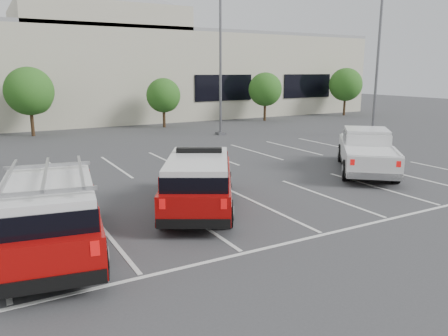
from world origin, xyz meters
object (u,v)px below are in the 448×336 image
at_px(tree_far_right, 346,86).
at_px(light_pole_right, 378,61).
at_px(tree_mid_right, 164,97).
at_px(white_pickup, 366,155).
at_px(ladder_suv, 51,220).
at_px(convention_building, 76,69).
at_px(tree_mid_left, 31,93).
at_px(fire_chief_suv, 199,186).
at_px(light_pole_mid, 220,62).
at_px(tree_right, 266,90).

relative_size(tree_far_right, light_pole_right, 0.47).
bearing_deg(tree_mid_right, tree_far_right, 0.00).
height_order(tree_mid_right, light_pole_right, light_pole_right).
height_order(white_pickup, ladder_suv, ladder_suv).
height_order(convention_building, white_pickup, convention_building).
relative_size(tree_mid_left, tree_mid_right, 1.21).
xyz_separation_m(fire_chief_suv, ladder_suv, (-4.86, -1.51, 0.08)).
height_order(tree_mid_right, white_pickup, tree_mid_right).
relative_size(fire_chief_suv, ladder_suv, 1.00).
distance_m(tree_far_right, white_pickup, 26.70).
xyz_separation_m(convention_building, tree_far_right, (24.91, -9.82, -1.68)).
bearing_deg(light_pole_mid, fire_chief_suv, -121.21).
relative_size(tree_far_right, ladder_suv, 0.80).
xyz_separation_m(tree_mid_right, fire_chief_suv, (-7.18, -21.04, -1.68)).
xyz_separation_m(light_pole_mid, light_pole_right, (9.00, -6.00, 0.00)).
height_order(convention_building, tree_mid_right, convention_building).
distance_m(tree_mid_left, tree_far_right, 30.00).
bearing_deg(tree_mid_right, tree_right, 0.00).
relative_size(tree_right, fire_chief_suv, 0.73).
distance_m(tree_mid_right, ladder_suv, 25.61).
bearing_deg(light_pole_right, light_pole_mid, 146.31).
bearing_deg(convention_building, tree_right, -33.37).
xyz_separation_m(light_pole_mid, fire_chief_suv, (-9.09, -15.00, -4.36)).
xyz_separation_m(tree_far_right, light_pole_right, (-9.09, -12.05, 2.14)).
relative_size(convention_building, tree_right, 13.58).
bearing_deg(light_pole_right, ladder_suv, -155.39).
bearing_deg(convention_building, light_pole_mid, -66.74).
distance_m(convention_building, tree_mid_right, 11.20).
bearing_deg(light_pole_mid, tree_mid_left, 153.08).
bearing_deg(light_pole_right, tree_right, 94.31).
distance_m(convention_building, tree_far_right, 26.83).
xyz_separation_m(tree_mid_right, tree_far_right, (20.00, 0.00, 0.54)).
relative_size(convention_building, tree_mid_right, 15.04).
xyz_separation_m(tree_mid_left, fire_chief_suv, (2.82, -21.04, -2.22)).
xyz_separation_m(fire_chief_suv, white_pickup, (9.27, 1.37, -0.06)).
bearing_deg(fire_chief_suv, ladder_suv, -133.51).
distance_m(light_pole_right, fire_chief_suv, 20.67).
bearing_deg(tree_far_right, ladder_suv, -144.85).
height_order(tree_mid_right, tree_far_right, tree_far_right).
bearing_deg(tree_far_right, white_pickup, -132.30).
relative_size(tree_far_right, fire_chief_suv, 0.80).
distance_m(tree_right, white_pickup, 21.29).
distance_m(tree_mid_left, light_pole_right, 24.23).
bearing_deg(light_pole_right, convention_building, 125.89).
xyz_separation_m(tree_right, ladder_suv, (-22.03, -22.55, -1.87)).
bearing_deg(ladder_suv, white_pickup, 21.04).
relative_size(light_pole_mid, white_pickup, 1.67).
bearing_deg(white_pickup, convention_building, 144.48).
height_order(tree_mid_left, tree_mid_right, tree_mid_left).
bearing_deg(convention_building, ladder_suv, -102.41).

